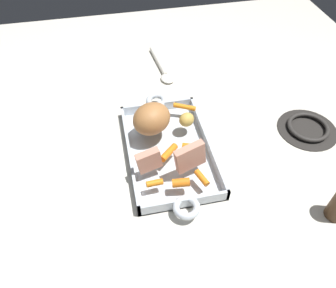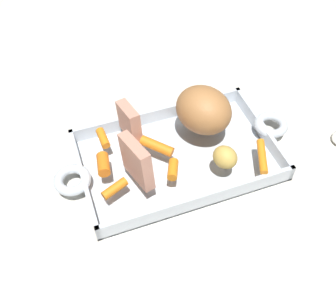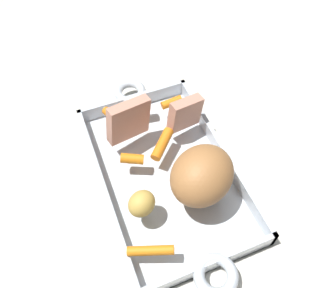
% 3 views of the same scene
% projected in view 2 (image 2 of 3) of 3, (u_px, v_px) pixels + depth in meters
% --- Properties ---
extents(ground_plane, '(1.81, 1.81, 0.00)m').
position_uv_depth(ground_plane, '(177.00, 160.00, 0.80)').
color(ground_plane, silver).
extents(roasting_dish, '(0.48, 0.24, 0.04)m').
position_uv_depth(roasting_dish, '(177.00, 157.00, 0.79)').
color(roasting_dish, silver).
rests_on(roasting_dish, ground_plane).
extents(pork_roast, '(0.14, 0.15, 0.09)m').
position_uv_depth(pork_roast, '(204.00, 110.00, 0.78)').
color(pork_roast, '#AF7340').
rests_on(pork_roast, roasting_dish).
extents(roast_slice_outer, '(0.04, 0.09, 0.09)m').
position_uv_depth(roast_slice_outer, '(136.00, 161.00, 0.70)').
color(roast_slice_outer, tan).
rests_on(roast_slice_outer, roasting_dish).
extents(roast_slice_thick, '(0.03, 0.07, 0.07)m').
position_uv_depth(roast_slice_thick, '(129.00, 121.00, 0.77)').
color(roast_slice_thick, tan).
rests_on(roast_slice_thick, roasting_dish).
extents(baby_carrot_short, '(0.02, 0.04, 0.02)m').
position_uv_depth(baby_carrot_short, '(103.00, 138.00, 0.78)').
color(baby_carrot_short, orange).
rests_on(baby_carrot_short, roasting_dish).
extents(baby_carrot_southeast, '(0.03, 0.05, 0.03)m').
position_uv_depth(baby_carrot_southeast, '(103.00, 165.00, 0.73)').
color(baby_carrot_southeast, orange).
rests_on(baby_carrot_southeast, roasting_dish).
extents(baby_carrot_center_left, '(0.04, 0.07, 0.02)m').
position_uv_depth(baby_carrot_center_left, '(262.00, 156.00, 0.75)').
color(baby_carrot_center_left, orange).
rests_on(baby_carrot_center_left, roasting_dish).
extents(baby_carrot_southwest, '(0.05, 0.03, 0.02)m').
position_uv_depth(baby_carrot_southwest, '(115.00, 189.00, 0.70)').
color(baby_carrot_southwest, orange).
rests_on(baby_carrot_southwest, roasting_dish).
extents(baby_carrot_center_right, '(0.06, 0.06, 0.02)m').
position_uv_depth(baby_carrot_center_right, '(157.00, 146.00, 0.76)').
color(baby_carrot_center_right, orange).
rests_on(baby_carrot_center_right, roasting_dish).
extents(baby_carrot_long, '(0.03, 0.05, 0.02)m').
position_uv_depth(baby_carrot_long, '(173.00, 169.00, 0.73)').
color(baby_carrot_long, orange).
rests_on(baby_carrot_long, roasting_dish).
extents(potato_near_roast, '(0.06, 0.06, 0.04)m').
position_uv_depth(potato_near_roast, '(225.00, 157.00, 0.73)').
color(potato_near_roast, gold).
rests_on(potato_near_roast, roasting_dish).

